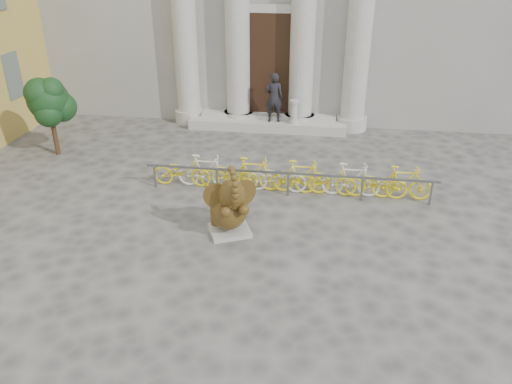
# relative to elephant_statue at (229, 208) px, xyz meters

# --- Properties ---
(ground) EXTENTS (80.00, 80.00, 0.00)m
(ground) POSITION_rel_elephant_statue_xyz_m (-0.03, -1.52, -0.70)
(ground) COLOR #474442
(ground) RESTS_ON ground
(entrance_steps) EXTENTS (6.00, 1.20, 0.36)m
(entrance_steps) POSITION_rel_elephant_statue_xyz_m (-0.03, 7.88, -0.52)
(entrance_steps) COLOR #A8A59E
(entrance_steps) RESTS_ON ground
(elephant_statue) EXTENTS (1.32, 1.53, 1.93)m
(elephant_statue) POSITION_rel_elephant_statue_xyz_m (0.00, 0.00, 0.00)
(elephant_statue) COLOR #A8A59E
(elephant_statue) RESTS_ON ground
(bike_rack) EXTENTS (8.20, 0.53, 1.00)m
(bike_rack) POSITION_rel_elephant_statue_xyz_m (1.23, 2.48, -0.20)
(bike_rack) COLOR slate
(bike_rack) RESTS_ON ground
(tree) EXTENTS (1.53, 1.39, 2.65)m
(tree) POSITION_rel_elephant_statue_xyz_m (-6.76, 4.24, 1.15)
(tree) COLOR #332114
(tree) RESTS_ON ground
(pedestrian) EXTENTS (0.74, 0.54, 1.86)m
(pedestrian) POSITION_rel_elephant_statue_xyz_m (0.22, 7.69, 0.59)
(pedestrian) COLOR black
(pedestrian) RESTS_ON entrance_steps
(balustrade_post) EXTENTS (0.36, 0.36, 0.89)m
(balustrade_post) POSITION_rel_elephant_statue_xyz_m (1.00, 7.58, 0.07)
(balustrade_post) COLOR #A8A59E
(balustrade_post) RESTS_ON entrance_steps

